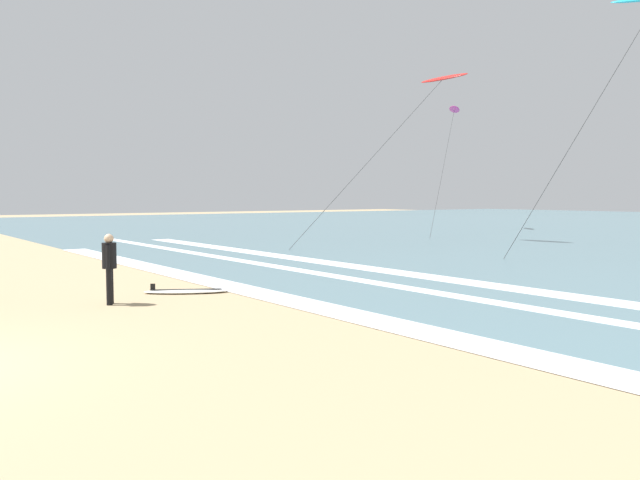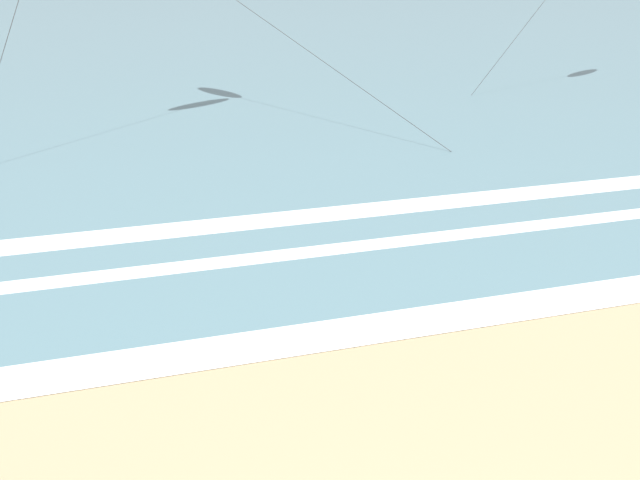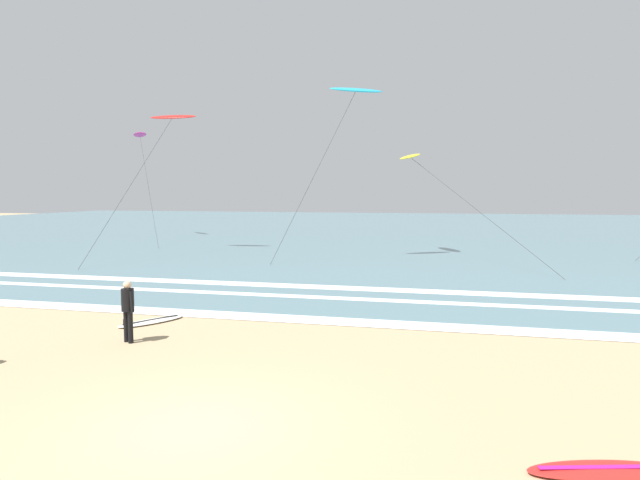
% 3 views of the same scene
% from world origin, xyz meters
% --- Properties ---
extents(wave_foam_shoreline, '(40.84, 1.03, 0.01)m').
position_xyz_m(wave_foam_shoreline, '(0.43, 7.99, 0.01)').
color(wave_foam_shoreline, white).
rests_on(wave_foam_shoreline, ocean_surface).
extents(wave_foam_mid_break, '(55.14, 0.61, 0.01)m').
position_xyz_m(wave_foam_mid_break, '(1.28, 11.62, 0.01)').
color(wave_foam_mid_break, white).
rests_on(wave_foam_mid_break, ocean_surface).
extents(wave_foam_outer_break, '(47.62, 1.00, 0.01)m').
position_xyz_m(wave_foam_outer_break, '(-0.32, 13.82, 0.01)').
color(wave_foam_outer_break, white).
rests_on(wave_foam_outer_break, ocean_surface).
extents(surfer_left_far, '(0.49, 0.32, 1.60)m').
position_xyz_m(surfer_left_far, '(-3.99, 4.43, 0.96)').
color(surfer_left_far, black).
rests_on(surfer_left_far, ground).
extents(surfboard_right_spare, '(1.56, 2.12, 0.25)m').
position_xyz_m(surfboard_right_spare, '(-4.59, 6.54, 0.05)').
color(surfboard_right_spare, silver).
rests_on(surfboard_right_spare, ground).
extents(kite_red_far_left, '(3.23, 10.36, 8.97)m').
position_xyz_m(kite_red_far_left, '(-14.04, 25.75, 8.69)').
color(kite_red_far_left, red).
rests_on(kite_red_far_left, ground).
extents(kite_magenta_far_right, '(8.52, 11.07, 9.07)m').
position_xyz_m(kite_magenta_far_right, '(-22.84, 36.29, 8.78)').
color(kite_magenta_far_right, '#CC2384').
rests_on(kite_magenta_far_right, ground).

